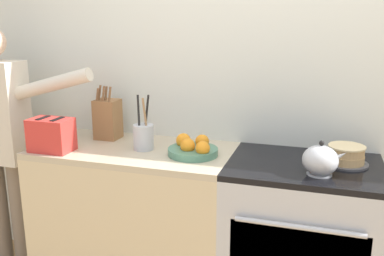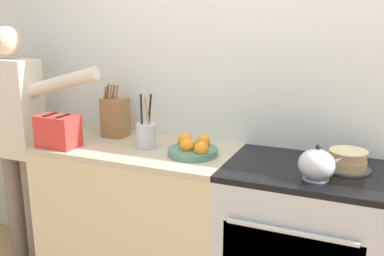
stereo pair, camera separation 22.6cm
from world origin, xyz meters
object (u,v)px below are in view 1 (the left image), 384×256
Objects in this scene: person_baker at (2,132)px; fruit_bowl at (193,148)px; layer_cake at (346,156)px; toaster at (51,135)px; tea_kettle at (321,160)px; stove_range at (299,247)px; knife_block at (108,119)px; utensil_crock at (144,136)px.

fruit_bowl is at bearing 2.21° from person_baker.
toaster is (-1.54, -0.24, 0.05)m from layer_cake.
person_baker reaches higher than layer_cake.
toaster is 0.15× the size of person_baker.
toaster reaches higher than tea_kettle.
layer_cake is 2.04m from person_baker.
stove_range is 2.83× the size of knife_block.
tea_kettle is 0.13× the size of person_baker.
utensil_crock is 0.97m from person_baker.
utensil_crock is 0.19× the size of person_baker.
stove_range is at bearing 119.18° from tea_kettle.
person_baker is (-1.92, 0.13, -0.05)m from tea_kettle.
layer_cake reaches higher than stove_range.
tea_kettle is 0.67m from fruit_bowl.
toaster is (-1.42, -0.05, 0.02)m from tea_kettle.
stove_range is 0.55m from layer_cake.
utensil_crock reaches higher than toaster.
knife_block is at bearing 176.57° from layer_cake.
layer_cake is at bearing -3.43° from knife_block.
fruit_bowl is (0.59, -0.16, -0.09)m from knife_block.
utensil_crock is (-1.07, -0.06, 0.03)m from layer_cake.
stove_range is at bearing 0.38° from utensil_crock.
layer_cake is 0.23m from tea_kettle.
layer_cake is 1.37m from knife_block.
toaster reaches higher than stove_range.
utensil_crock is 1.27× the size of toaster.
fruit_bowl is at bearing -15.23° from knife_block.
person_baker is at bearing -167.69° from knife_block.
tea_kettle reaches higher than stove_range.
stove_range is 2.99× the size of utensil_crock.
knife_block reaches higher than utensil_crock.
tea_kettle is 0.63× the size of knife_block.
toaster is (-0.77, -0.16, 0.06)m from fruit_bowl.
utensil_crock is at bearing 177.12° from fruit_bowl.
knife_block reaches higher than stove_range.
utensil_crock reaches higher than stove_range.
tea_kettle is 0.96m from utensil_crock.
person_baker is (-1.26, 0.02, -0.01)m from fruit_bowl.
tea_kettle is 0.76× the size of fruit_bowl.
tea_kettle is at bearing 2.02° from toaster.
layer_cake is at bearing 8.88° from toaster.
stove_range is 1.47m from toaster.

